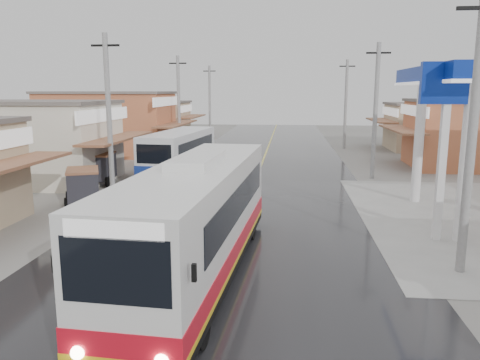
{
  "coord_description": "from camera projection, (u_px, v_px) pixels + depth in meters",
  "views": [
    {
      "loc": [
        1.92,
        -13.6,
        5.24
      ],
      "look_at": [
        0.2,
        2.87,
        2.08
      ],
      "focal_mm": 35.0,
      "sensor_mm": 36.0,
      "label": 1
    }
  ],
  "objects": [
    {
      "name": "utility_poles_left",
      "position": [
        152.0,
        172.0,
        30.81
      ],
      "size": [
        1.6,
        50.0,
        8.0
      ],
      "primitive_type": null,
      "color": "gray",
      "rests_on": "ground"
    },
    {
      "name": "centre_line",
      "position": [
        257.0,
        176.0,
        29.12
      ],
      "size": [
        0.15,
        90.0,
        0.01
      ],
      "primitive_type": "cube",
      "color": "#D8CC4C",
      "rests_on": "road"
    },
    {
      "name": "ground",
      "position": [
        224.0,
        263.0,
        14.47
      ],
      "size": [
        120.0,
        120.0,
        0.0
      ],
      "primitive_type": "plane",
      "color": "slate",
      "rests_on": "ground"
    },
    {
      "name": "tricycle_near",
      "position": [
        83.0,
        185.0,
        21.33
      ],
      "size": [
        2.27,
        2.51,
        1.75
      ],
      "rotation": [
        0.0,
        0.0,
        0.41
      ],
      "color": "#26262D",
      "rests_on": "ground"
    },
    {
      "name": "cyclist",
      "position": [
        180.0,
        172.0,
        26.34
      ],
      "size": [
        1.34,
        2.21,
        2.25
      ],
      "rotation": [
        0.0,
        0.0,
        -0.32
      ],
      "color": "black",
      "rests_on": "ground"
    },
    {
      "name": "second_bus",
      "position": [
        180.0,
        153.0,
        28.6
      ],
      "size": [
        3.05,
        8.6,
        2.8
      ],
      "rotation": [
        0.0,
        0.0,
        -0.09
      ],
      "color": "silver",
      "rests_on": "road"
    },
    {
      "name": "shopfronts_left",
      "position": [
        78.0,
        165.0,
        33.38
      ],
      "size": [
        11.0,
        44.0,
        5.2
      ],
      "primitive_type": null,
      "color": "tan",
      "rests_on": "ground"
    },
    {
      "name": "tricycle_far",
      "position": [
        100.0,
        167.0,
        26.47
      ],
      "size": [
        1.79,
        2.33,
        1.78
      ],
      "rotation": [
        0.0,
        0.0,
        0.12
      ],
      "color": "#26262D",
      "rests_on": "ground"
    },
    {
      "name": "road",
      "position": [
        257.0,
        176.0,
        29.12
      ],
      "size": [
        12.0,
        90.0,
        0.02
      ],
      "primitive_type": "cube",
      "color": "black",
      "rests_on": "ground"
    },
    {
      "name": "utility_poles_right",
      "position": [
        372.0,
        178.0,
        28.41
      ],
      "size": [
        1.6,
        36.0,
        8.0
      ],
      "primitive_type": null,
      "color": "gray",
      "rests_on": "ground"
    },
    {
      "name": "coach_bus",
      "position": [
        199.0,
        218.0,
        13.3
      ],
      "size": [
        3.16,
        11.2,
        3.46
      ],
      "rotation": [
        0.0,
        0.0,
        -0.06
      ],
      "color": "silver",
      "rests_on": "road"
    }
  ]
}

